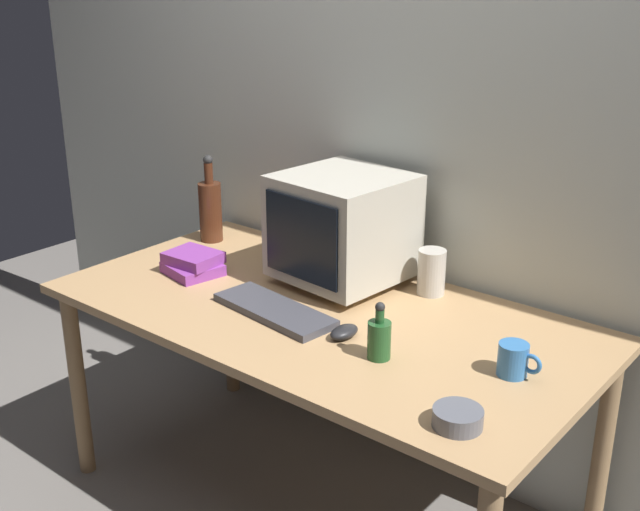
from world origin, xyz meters
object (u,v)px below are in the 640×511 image
(bottle_tall, at_px, (210,209))
(book_stack, at_px, (193,263))
(keyboard, at_px, (274,310))
(bottle_short, at_px, (379,338))
(cd_spindle, at_px, (458,418))
(computer_mouse, at_px, (344,332))
(crt_monitor, at_px, (343,228))
(mug, at_px, (514,359))
(metal_canister, at_px, (432,272))

(bottle_tall, relative_size, book_stack, 1.62)
(keyboard, distance_m, book_stack, 0.45)
(keyboard, height_order, bottle_short, bottle_short)
(bottle_short, distance_m, cd_spindle, 0.38)
(bottle_short, distance_m, book_stack, 0.86)
(computer_mouse, relative_size, book_stack, 0.48)
(crt_monitor, height_order, book_stack, crt_monitor)
(crt_monitor, relative_size, computer_mouse, 4.18)
(mug, bearing_deg, metal_canister, 144.54)
(mug, bearing_deg, cd_spindle, -88.18)
(mug, height_order, metal_canister, metal_canister)
(keyboard, height_order, metal_canister, metal_canister)
(book_stack, bearing_deg, computer_mouse, -5.05)
(metal_canister, bearing_deg, cd_spindle, -53.66)
(book_stack, height_order, metal_canister, metal_canister)
(bottle_tall, height_order, mug, bottle_tall)
(bottle_short, relative_size, mug, 1.38)
(keyboard, relative_size, metal_canister, 2.80)
(computer_mouse, bearing_deg, keyboard, -175.12)
(cd_spindle, bearing_deg, bottle_tall, 158.84)
(book_stack, relative_size, cd_spindle, 1.72)
(computer_mouse, xyz_separation_m, bottle_short, (0.15, -0.04, 0.04))
(mug, bearing_deg, bottle_short, -155.99)
(bottle_tall, height_order, cd_spindle, bottle_tall)
(bottle_short, bearing_deg, book_stack, 173.36)
(keyboard, bearing_deg, bottle_tall, 158.50)
(computer_mouse, bearing_deg, book_stack, 178.57)
(keyboard, relative_size, computer_mouse, 4.20)
(bottle_tall, height_order, metal_canister, bottle_tall)
(crt_monitor, bearing_deg, cd_spindle, -35.13)
(mug, bearing_deg, keyboard, -171.18)
(keyboard, height_order, computer_mouse, computer_mouse)
(bottle_short, bearing_deg, mug, 24.01)
(bottle_tall, distance_m, book_stack, 0.36)
(computer_mouse, bearing_deg, bottle_short, -10.43)
(crt_monitor, height_order, metal_canister, crt_monitor)
(book_stack, distance_m, mug, 1.18)
(cd_spindle, bearing_deg, bottle_short, 154.58)
(crt_monitor, distance_m, mug, 0.78)
(cd_spindle, bearing_deg, mug, 91.82)
(bottle_short, height_order, book_stack, bottle_short)
(keyboard, distance_m, cd_spindle, 0.78)
(crt_monitor, height_order, mug, crt_monitor)
(computer_mouse, relative_size, bottle_short, 0.60)
(crt_monitor, height_order, computer_mouse, crt_monitor)
(keyboard, bearing_deg, mug, 15.74)
(cd_spindle, xyz_separation_m, metal_canister, (-0.46, 0.63, 0.05))
(computer_mouse, height_order, cd_spindle, cd_spindle)
(metal_canister, bearing_deg, book_stack, -153.06)
(bottle_tall, height_order, bottle_short, bottle_tall)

